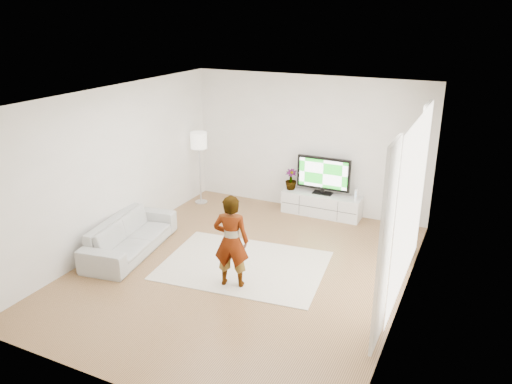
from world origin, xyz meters
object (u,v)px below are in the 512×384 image
at_px(television, 323,174).
at_px(rug, 244,265).
at_px(player, 231,241).
at_px(floor_lamp, 199,144).
at_px(media_console, 322,204).
at_px(sofa, 130,235).

height_order(television, rug, television).
bearing_deg(player, floor_lamp, -66.78).
xyz_separation_m(media_console, rug, (-0.46, -2.65, -0.22)).
relative_size(television, floor_lamp, 0.70).
height_order(media_console, floor_lamp, floor_lamp).
xyz_separation_m(television, sofa, (-2.47, -3.05, -0.57)).
relative_size(television, sofa, 0.54).
distance_m(rug, sofa, 2.07).
distance_m(media_console, floor_lamp, 2.88).
bearing_deg(player, television, -111.61).
height_order(television, player, player).
relative_size(sofa, floor_lamp, 1.31).
bearing_deg(floor_lamp, rug, -45.48).
distance_m(media_console, player, 3.33).
distance_m(rug, floor_lamp, 3.35).
bearing_deg(media_console, floor_lamp, -170.18).
bearing_deg(rug, media_console, 80.20).
distance_m(player, floor_lamp, 3.67).
height_order(sofa, floor_lamp, floor_lamp).
relative_size(media_console, rug, 0.62).
bearing_deg(floor_lamp, media_console, 9.82).
bearing_deg(rug, player, -79.66).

